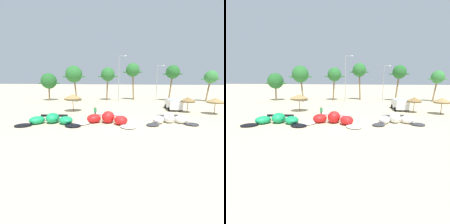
{
  "view_description": "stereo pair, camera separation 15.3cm",
  "coord_description": "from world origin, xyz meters",
  "views": [
    {
      "loc": [
        2.26,
        -21.14,
        5.54
      ],
      "look_at": [
        -0.89,
        2.0,
        1.0
      ],
      "focal_mm": 28.13,
      "sensor_mm": 36.0,
      "label": 1
    },
    {
      "loc": [
        2.41,
        -21.12,
        5.54
      ],
      "look_at": [
        -0.89,
        2.0,
        1.0
      ],
      "focal_mm": 28.13,
      "sensor_mm": 36.0,
      "label": 2
    }
  ],
  "objects": [
    {
      "name": "palm_left_of_gap",
      "position": [
        -4.64,
        21.98,
        6.33
      ],
      "size": [
        5.02,
        3.34,
        8.08
      ],
      "color": "brown",
      "rests_on": "ground"
    },
    {
      "name": "parked_van",
      "position": [
        8.85,
        10.85,
        1.09
      ],
      "size": [
        2.46,
        4.78,
        1.84
      ],
      "color": "silver",
      "rests_on": "ground"
    },
    {
      "name": "palm_right_of_gap",
      "position": [
        19.42,
        23.06,
        5.7
      ],
      "size": [
        4.46,
        2.97,
        7.28
      ],
      "color": "#7F6647",
      "rests_on": "ground"
    },
    {
      "name": "beach_umbrella_near_palms",
      "position": [
        14.32,
        7.28,
        2.18
      ],
      "size": [
        2.52,
        2.52,
        2.58
      ],
      "color": "brown",
      "rests_on": "ground"
    },
    {
      "name": "palm_center_right",
      "position": [
        10.74,
        22.67,
        6.85
      ],
      "size": [
        4.79,
        3.19,
        8.55
      ],
      "color": "brown",
      "rests_on": "ground"
    },
    {
      "name": "ground_plane",
      "position": [
        0.0,
        0.0,
        0.0
      ],
      "size": [
        260.0,
        260.0,
        0.0
      ],
      "primitive_type": "plane",
      "color": "beige"
    },
    {
      "name": "lamppost_west",
      "position": [
        -1.77,
        21.29,
        5.93
      ],
      "size": [
        1.91,
        0.24,
        10.72
      ],
      "color": "gray",
      "rests_on": "ground"
    },
    {
      "name": "lamppost_west_center",
      "position": [
        7.49,
        24.25,
        4.84
      ],
      "size": [
        1.77,
        0.24,
        8.62
      ],
      "color": "gray",
      "rests_on": "ground"
    },
    {
      "name": "kite_far_left",
      "position": [
        -7.94,
        -1.4,
        0.49
      ],
      "size": [
        8.19,
        4.19,
        1.26
      ],
      "color": "black",
      "rests_on": "ground"
    },
    {
      "name": "palm_left",
      "position": [
        -12.01,
        18.46,
        6.36
      ],
      "size": [
        5.75,
        3.84,
        8.34
      ],
      "color": "#7F6647",
      "rests_on": "ground"
    },
    {
      "name": "kite_left",
      "position": [
        -1.17,
        -0.39,
        0.57
      ],
      "size": [
        7.88,
        4.19,
        1.48
      ],
      "color": "white",
      "rests_on": "ground"
    },
    {
      "name": "beach_umbrella_near_van",
      "position": [
        -8.13,
        6.74,
        2.47
      ],
      "size": [
        3.01,
        3.01,
        2.91
      ],
      "color": "brown",
      "rests_on": "ground"
    },
    {
      "name": "palm_center_left",
      "position": [
        1.34,
        23.74,
        7.39
      ],
      "size": [
        5.07,
        3.38,
        9.19
      ],
      "color": "brown",
      "rests_on": "ground"
    },
    {
      "name": "beach_umbrella_middle",
      "position": [
        10.59,
        8.21,
        2.13
      ],
      "size": [
        2.27,
        2.27,
        2.54
      ],
      "color": "brown",
      "rests_on": "ground"
    },
    {
      "name": "kite_left_of_center",
      "position": [
        6.48,
        0.7,
        0.52
      ],
      "size": [
        6.58,
        3.63,
        1.35
      ],
      "color": "#333338",
      "rests_on": "ground"
    },
    {
      "name": "palm_leftmost",
      "position": [
        -18.94,
        19.9,
        4.79
      ],
      "size": [
        5.73,
        3.82,
        6.74
      ],
      "color": "brown",
      "rests_on": "ground"
    },
    {
      "name": "person_near_kites",
      "position": [
        -3.31,
        2.36,
        0.82
      ],
      "size": [
        0.36,
        0.24,
        1.62
      ],
      "color": "#383842",
      "rests_on": "ground"
    }
  ]
}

